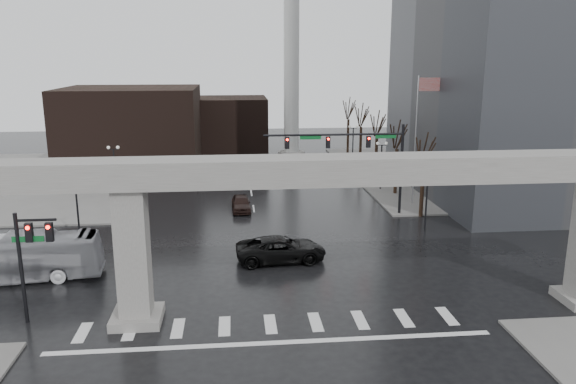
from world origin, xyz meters
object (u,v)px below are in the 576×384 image
object	(u,v)px
signal_mast_arm	(359,150)
pickup_truck	(281,249)
city_bus	(12,258)
far_car	(241,203)

from	to	relation	value
signal_mast_arm	pickup_truck	distance (m)	13.96
city_bus	pickup_truck	bearing A→B (deg)	-89.03
signal_mast_arm	city_bus	bearing A→B (deg)	-153.37
city_bus	signal_mast_arm	bearing A→B (deg)	-68.28
pickup_truck	far_car	size ratio (longest dim) A/B	1.47
signal_mast_arm	pickup_truck	size ratio (longest dim) A/B	1.98
signal_mast_arm	city_bus	size ratio (longest dim) A/B	1.13
pickup_truck	far_car	bearing A→B (deg)	7.20
city_bus	far_car	distance (m)	20.73
signal_mast_arm	city_bus	xyz separation A→B (m)	(-24.57, -12.32, -4.34)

